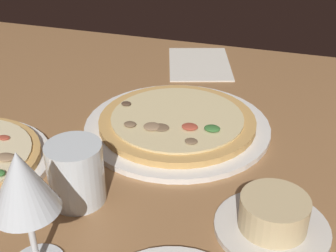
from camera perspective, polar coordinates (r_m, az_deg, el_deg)
name	(u,v)px	position (r cm, az deg, el deg)	size (l,w,h in cm)	color
dining_table	(158,164)	(77.36, -1.25, -4.78)	(150.00, 110.00, 4.00)	#996B42
pizza_main	(177,123)	(82.77, 1.16, 0.35)	(33.81, 33.81, 3.39)	white
ramekin_on_saucer	(273,218)	(62.00, 13.06, -11.17)	(15.29, 15.29, 5.19)	silver
wine_glass_near	(22,186)	(51.78, -17.86, -7.16)	(7.79, 7.79, 16.45)	silver
water_glass	(76,175)	(65.54, -11.45, -6.10)	(7.95, 7.95, 9.14)	silver
paper_menu	(199,64)	(111.39, 3.97, 7.82)	(14.52, 20.79, 0.30)	silver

